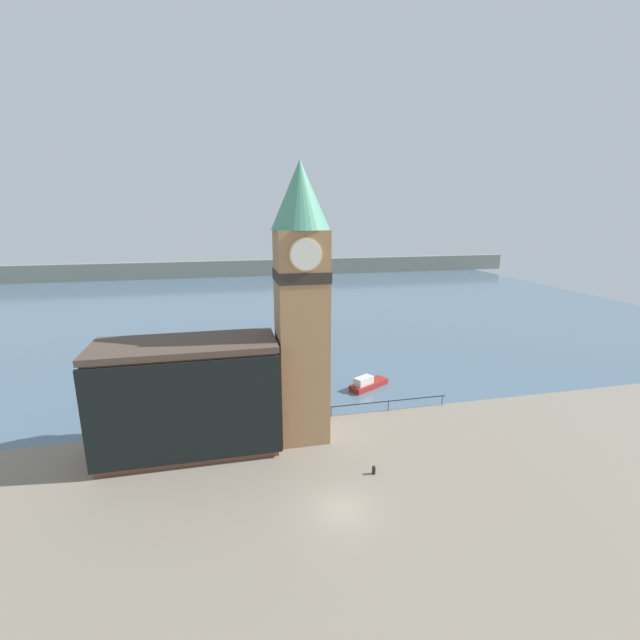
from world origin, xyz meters
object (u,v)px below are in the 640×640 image
Objects in this scene: pier_building at (189,397)px; boat_near at (367,384)px; mooring_bollard_near at (374,469)px; clock_tower at (301,299)px.

pier_building is 21.03m from boat_near.
pier_building is 21.33× the size of mooring_bollard_near.
mooring_bollard_near is at bearing -136.56° from boat_near.
pier_building is 2.81× the size of boat_near.
clock_tower is at bearing 121.08° from mooring_bollard_near.
clock_tower is 14.47m from mooring_bollard_near.
clock_tower is at bearing 1.52° from pier_building.
mooring_bollard_near is (13.63, -6.70, -4.32)m from pier_building.
boat_near is 16.50m from mooring_bollard_near.
clock_tower reaches higher than boat_near.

